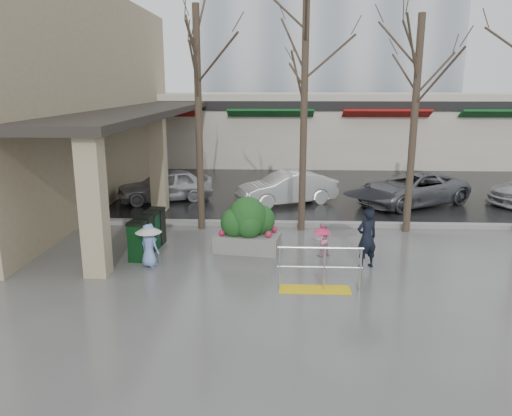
# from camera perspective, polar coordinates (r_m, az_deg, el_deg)

# --- Properties ---
(ground) EXTENTS (120.00, 120.00, 0.00)m
(ground) POSITION_cam_1_polar(r_m,az_deg,el_deg) (12.57, 0.38, -7.07)
(ground) COLOR #51514F
(ground) RESTS_ON ground
(street_asphalt) EXTENTS (120.00, 36.00, 0.01)m
(street_asphalt) POSITION_cam_1_polar(r_m,az_deg,el_deg) (34.03, 1.85, 6.35)
(street_asphalt) COLOR black
(street_asphalt) RESTS_ON ground
(curb) EXTENTS (120.00, 0.30, 0.15)m
(curb) POSITION_cam_1_polar(r_m,az_deg,el_deg) (16.34, 0.93, -1.79)
(curb) COLOR gray
(curb) RESTS_ON ground
(near_building) EXTENTS (6.00, 18.00, 8.00)m
(near_building) POSITION_cam_1_polar(r_m,az_deg,el_deg) (21.88, -23.48, 11.51)
(near_building) COLOR tan
(near_building) RESTS_ON ground
(canopy_slab) EXTENTS (2.80, 18.00, 0.25)m
(canopy_slab) POSITION_cam_1_polar(r_m,az_deg,el_deg) (20.43, -12.52, 11.16)
(canopy_slab) COLOR #2D2823
(canopy_slab) RESTS_ON pillar_front
(pillar_front) EXTENTS (0.55, 0.55, 3.50)m
(pillar_front) POSITION_cam_1_polar(r_m,az_deg,el_deg) (12.35, -18.09, 0.34)
(pillar_front) COLOR tan
(pillar_front) RESTS_ON ground
(pillar_back) EXTENTS (0.55, 0.55, 3.50)m
(pillar_back) POSITION_cam_1_polar(r_m,az_deg,el_deg) (18.46, -11.10, 5.10)
(pillar_back) COLOR tan
(pillar_back) RESTS_ON ground
(storefront_row) EXTENTS (34.00, 6.74, 4.00)m
(storefront_row) POSITION_cam_1_polar(r_m,az_deg,el_deg) (29.83, 5.66, 9.10)
(storefront_row) COLOR beige
(storefront_row) RESTS_ON ground
(handrail) EXTENTS (1.90, 0.50, 1.03)m
(handrail) POSITION_cam_1_polar(r_m,az_deg,el_deg) (11.34, 7.08, -7.53)
(handrail) COLOR yellow
(handrail) RESTS_ON ground
(tree_west) EXTENTS (3.20, 3.20, 6.80)m
(tree_west) POSITION_cam_1_polar(r_m,az_deg,el_deg) (15.53, -6.73, 15.99)
(tree_west) COLOR #382B21
(tree_west) RESTS_ON ground
(tree_midwest) EXTENTS (3.20, 3.20, 7.00)m
(tree_midwest) POSITION_cam_1_polar(r_m,az_deg,el_deg) (15.36, 5.64, 16.60)
(tree_midwest) COLOR #382B21
(tree_midwest) RESTS_ON ground
(tree_mideast) EXTENTS (3.20, 3.20, 6.50)m
(tree_mideast) POSITION_cam_1_polar(r_m,az_deg,el_deg) (15.85, 18.01, 14.57)
(tree_mideast) COLOR #382B21
(tree_mideast) RESTS_ON ground
(woman) EXTENTS (1.26, 1.26, 2.12)m
(woman) POSITION_cam_1_polar(r_m,az_deg,el_deg) (12.65, 12.68, -0.91)
(woman) COLOR black
(woman) RESTS_ON ground
(child_pink) EXTENTS (0.56, 0.51, 0.92)m
(child_pink) POSITION_cam_1_polar(r_m,az_deg,el_deg) (13.53, 7.55, -3.31)
(child_pink) COLOR pink
(child_pink) RESTS_ON ground
(child_blue) EXTENTS (0.67, 0.67, 1.12)m
(child_blue) POSITION_cam_1_polar(r_m,az_deg,el_deg) (12.89, -12.14, -3.69)
(child_blue) COLOR #7B95DB
(child_blue) RESTS_ON ground
(planter) EXTENTS (1.89, 1.17, 1.54)m
(planter) POSITION_cam_1_polar(r_m,az_deg,el_deg) (13.73, -0.95, -2.00)
(planter) COLOR gray
(planter) RESTS_ON ground
(news_boxes) EXTENTS (0.63, 1.93, 1.06)m
(news_boxes) POSITION_cam_1_polar(r_m,az_deg,el_deg) (14.05, -12.27, -2.83)
(news_boxes) COLOR #0C3615
(news_boxes) RESTS_ON ground
(car_a) EXTENTS (3.99, 2.80, 1.26)m
(car_a) POSITION_cam_1_polar(r_m,az_deg,el_deg) (20.03, -10.37, 2.56)
(car_a) COLOR #B4B4B9
(car_a) RESTS_ON ground
(car_b) EXTENTS (4.03, 2.79, 1.26)m
(car_b) POSITION_cam_1_polar(r_m,az_deg,el_deg) (19.25, 3.56, 2.31)
(car_b) COLOR silver
(car_b) RESTS_ON ground
(car_c) EXTENTS (4.97, 4.06, 1.26)m
(car_c) POSITION_cam_1_polar(r_m,az_deg,el_deg) (19.96, 17.35, 2.11)
(car_c) COLOR slate
(car_c) RESTS_ON ground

